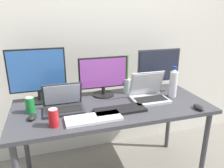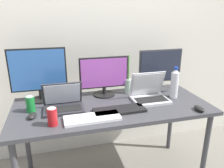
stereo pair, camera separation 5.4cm
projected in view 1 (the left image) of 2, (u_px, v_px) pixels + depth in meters
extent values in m
cube|color=silver|center=(95.00, 29.00, 2.15)|extent=(7.00, 0.08, 2.60)
cylinder|color=#424247|center=(204.00, 149.00, 1.86)|extent=(0.04, 0.04, 0.71)
cylinder|color=#424247|center=(26.00, 141.00, 1.98)|extent=(0.04, 0.04, 0.71)
cylinder|color=#424247|center=(169.00, 119.00, 2.38)|extent=(0.04, 0.04, 0.71)
cube|color=#3D3D42|center=(112.00, 106.00, 1.80)|extent=(1.59, 0.70, 0.03)
cylinder|color=black|center=(40.00, 100.00, 1.86)|extent=(0.18, 0.18, 0.01)
cylinder|color=black|center=(40.00, 95.00, 1.85)|extent=(0.03, 0.03, 0.08)
cube|color=black|center=(37.00, 70.00, 1.78)|extent=(0.46, 0.02, 0.36)
cube|color=#3366B2|center=(37.00, 71.00, 1.77)|extent=(0.44, 0.01, 0.33)
cylinder|color=black|center=(103.00, 94.00, 2.00)|extent=(0.20, 0.20, 0.01)
cylinder|color=black|center=(103.00, 91.00, 1.99)|extent=(0.03, 0.03, 0.06)
cube|color=black|center=(103.00, 73.00, 1.93)|extent=(0.44, 0.02, 0.28)
cube|color=#A54CB2|center=(104.00, 73.00, 1.92)|extent=(0.41, 0.01, 0.25)
cylinder|color=#38383D|center=(157.00, 88.00, 2.16)|extent=(0.17, 0.17, 0.01)
cylinder|color=#38383D|center=(157.00, 84.00, 2.14)|extent=(0.03, 0.03, 0.07)
cube|color=#38383D|center=(159.00, 65.00, 2.08)|extent=(0.43, 0.02, 0.31)
cube|color=#232838|center=(159.00, 66.00, 2.07)|extent=(0.40, 0.01, 0.29)
cube|color=#2D2D33|center=(64.00, 110.00, 1.68)|extent=(0.30, 0.21, 0.02)
cube|color=black|center=(64.00, 109.00, 1.66)|extent=(0.27, 0.11, 0.00)
cube|color=#2D2D33|center=(62.00, 94.00, 1.70)|extent=(0.30, 0.08, 0.20)
cube|color=silver|center=(62.00, 95.00, 1.70)|extent=(0.27, 0.07, 0.17)
cube|color=silver|center=(150.00, 99.00, 1.88)|extent=(0.30, 0.23, 0.02)
cube|color=black|center=(151.00, 99.00, 1.86)|extent=(0.27, 0.13, 0.00)
cube|color=silver|center=(146.00, 83.00, 1.91)|extent=(0.30, 0.08, 0.22)
cube|color=white|center=(147.00, 84.00, 1.90)|extent=(0.27, 0.07, 0.20)
cube|color=black|center=(120.00, 110.00, 1.68)|extent=(0.40, 0.15, 0.02)
cube|color=white|center=(94.00, 118.00, 1.55)|extent=(0.40, 0.16, 0.02)
ellipsoid|color=black|center=(199.00, 107.00, 1.71)|extent=(0.06, 0.11, 0.04)
ellipsoid|color=black|center=(32.00, 117.00, 1.55)|extent=(0.08, 0.11, 0.03)
cylinder|color=silver|center=(173.00, 84.00, 1.93)|extent=(0.07, 0.07, 0.23)
cone|color=silver|center=(175.00, 70.00, 1.89)|extent=(0.06, 0.06, 0.03)
cylinder|color=#1938B2|center=(175.00, 68.00, 1.88)|extent=(0.03, 0.03, 0.02)
cylinder|color=red|center=(54.00, 118.00, 1.45)|extent=(0.07, 0.07, 0.12)
cylinder|color=silver|center=(53.00, 109.00, 1.42)|extent=(0.06, 0.06, 0.00)
cylinder|color=#197F33|center=(30.00, 105.00, 1.63)|extent=(0.07, 0.07, 0.12)
cylinder|color=silver|center=(29.00, 98.00, 1.61)|extent=(0.06, 0.06, 0.00)
cylinder|color=#B2D1B7|center=(127.00, 86.00, 2.04)|extent=(0.07, 0.07, 0.13)
cylinder|color=#519342|center=(128.00, 67.00, 1.98)|extent=(0.01, 0.01, 0.22)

